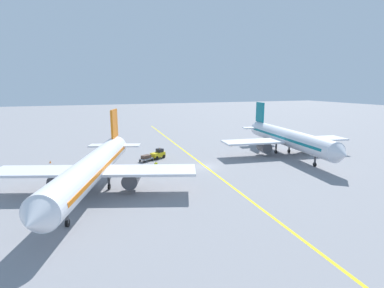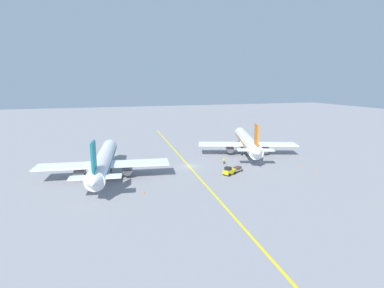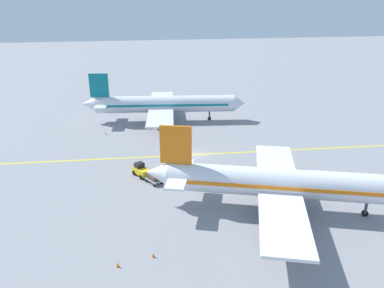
% 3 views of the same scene
% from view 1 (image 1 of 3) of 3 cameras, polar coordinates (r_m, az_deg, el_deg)
% --- Properties ---
extents(ground_plane, '(400.00, 400.00, 0.00)m').
position_cam_1_polar(ground_plane, '(55.59, 2.57, -4.33)').
color(ground_plane, gray).
extents(apron_yellow_centreline, '(7.28, 119.83, 0.01)m').
position_cam_1_polar(apron_yellow_centreline, '(55.59, 2.57, -4.33)').
color(apron_yellow_centreline, yellow).
rests_on(apron_yellow_centreline, ground).
extents(airplane_at_gate, '(28.43, 35.52, 10.60)m').
position_cam_1_polar(airplane_at_gate, '(67.52, 17.65, 1.12)').
color(airplane_at_gate, silver).
rests_on(airplane_at_gate, ground).
extents(airplane_adjacent_stand, '(28.18, 34.56, 10.60)m').
position_cam_1_polar(airplane_adjacent_stand, '(43.23, -18.27, -4.28)').
color(airplane_adjacent_stand, white).
rests_on(airplane_adjacent_stand, ground).
extents(baggage_tug_white, '(3.35, 2.84, 2.11)m').
position_cam_1_polar(baggage_tug_white, '(62.07, -6.47, -1.90)').
color(baggage_tug_white, gold).
rests_on(baggage_tug_white, ground).
extents(baggage_cart_trailing, '(2.95, 2.51, 1.24)m').
position_cam_1_polar(baggage_cart_trailing, '(59.94, -8.74, -2.57)').
color(baggage_cart_trailing, gray).
rests_on(baggage_cart_trailing, ground).
extents(ground_crew_worker, '(0.58, 0.23, 1.68)m').
position_cam_1_polar(ground_crew_worker, '(53.14, -6.87, -4.11)').
color(ground_crew_worker, '#23232D').
rests_on(ground_crew_worker, ground).
extents(traffic_cone_near_nose, '(0.32, 0.32, 0.55)m').
position_cam_1_polar(traffic_cone_near_nose, '(74.71, 7.54, -0.22)').
color(traffic_cone_near_nose, orange).
rests_on(traffic_cone_near_nose, ground).
extents(traffic_cone_mid_apron, '(0.32, 0.32, 0.55)m').
position_cam_1_polar(traffic_cone_mid_apron, '(64.22, -25.41, -3.05)').
color(traffic_cone_mid_apron, orange).
rests_on(traffic_cone_mid_apron, ground).
extents(traffic_cone_by_wingtip, '(0.32, 0.32, 0.55)m').
position_cam_1_polar(traffic_cone_by_wingtip, '(60.63, -24.86, -3.79)').
color(traffic_cone_by_wingtip, orange).
rests_on(traffic_cone_by_wingtip, ground).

